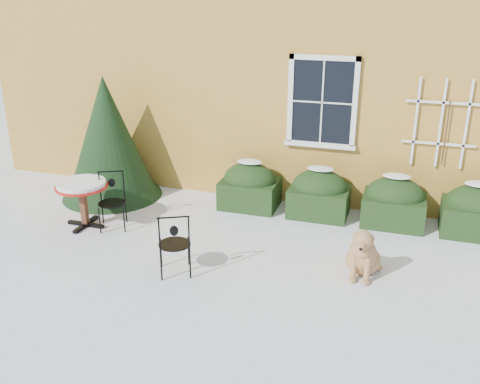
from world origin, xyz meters
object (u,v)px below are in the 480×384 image
(evergreen_shrub, at_px, (109,149))
(patio_chair_far, at_px, (112,201))
(bistro_table, at_px, (82,189))
(patio_chair_near, at_px, (175,243))
(dog, at_px, (363,255))

(evergreen_shrub, relative_size, patio_chair_far, 2.44)
(bistro_table, bearing_deg, evergreen_shrub, 101.60)
(bistro_table, height_order, patio_chair_near, patio_chair_near)
(evergreen_shrub, height_order, bistro_table, evergreen_shrub)
(patio_chair_near, relative_size, dog, 1.09)
(evergreen_shrub, xyz_separation_m, patio_chair_far, (0.77, -1.29, -0.47))
(evergreen_shrub, bearing_deg, bistro_table, -78.40)
(patio_chair_far, xyz_separation_m, dog, (4.24, -0.39, -0.16))
(evergreen_shrub, distance_m, patio_chair_far, 1.58)
(bistro_table, distance_m, patio_chair_near, 2.40)
(patio_chair_far, distance_m, dog, 4.26)
(patio_chair_far, bearing_deg, evergreen_shrub, 96.20)
(bistro_table, relative_size, dog, 0.98)
(patio_chair_near, bearing_deg, evergreen_shrub, -70.88)
(patio_chair_near, distance_m, dog, 2.68)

